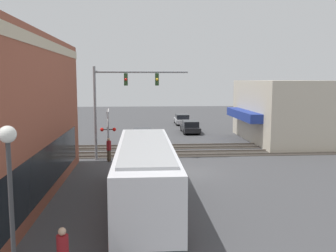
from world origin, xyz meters
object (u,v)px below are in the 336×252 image
Objects in this scene: city_bus at (145,171)px; parked_car_black at (190,127)px; crossing_signal at (108,129)px; parked_car_grey at (142,136)px; parked_car_silver at (182,120)px; streetlamp at (11,202)px; pedestrian_at_crossing at (109,149)px.

parked_car_black is (24.17, -5.40, -1.02)m from city_bus.
crossing_signal is 0.82× the size of parked_car_grey.
parked_car_silver is (32.27, -5.40, -1.03)m from city_bus.
parked_car_grey is at bearing -7.87° from streetlamp.
streetlamp is at bearing 167.45° from parked_car_silver.
crossing_signal reaches higher than parked_car_silver.
streetlamp is 1.09× the size of parked_car_silver.
parked_car_black reaches higher than parked_car_silver.
streetlamp is (-18.21, 0.93, 0.59)m from crossing_signal.
parked_car_silver is at bearing -12.55° from streetlamp.
city_bus is 6.61× the size of pedestrian_at_crossing.
pedestrian_at_crossing is at bearing 161.86° from parked_car_grey.
crossing_signal is 23.30m from parked_car_silver.
city_bus is at bearing -165.85° from pedestrian_at_crossing.
parked_car_silver is (8.10, 0.00, -0.01)m from parked_car_black.
streetlamp reaches higher than parked_car_grey.
streetlamp reaches higher than pedestrian_at_crossing.
parked_car_grey is 1.01× the size of parked_car_black.
pedestrian_at_crossing is (-7.68, 2.52, 0.24)m from parked_car_grey.
city_bus is 2.37× the size of streetlamp.
parked_car_silver is at bearing -9.50° from city_bus.
streetlamp is at bearing 164.40° from parked_car_black.
streetlamp is 1.05× the size of parked_car_black.
streetlamp is at bearing 172.13° from parked_car_grey.
crossing_signal is at bearing 8.11° from pedestrian_at_crossing.
crossing_signal is at bearing 149.83° from parked_car_black.
pedestrian_at_crossing reaches higher than parked_car_black.
crossing_signal is at bearing 159.91° from parked_car_silver.
city_bus is at bearing 167.41° from parked_car_black.
streetlamp reaches higher than city_bus.
crossing_signal is 7.84m from parked_car_grey.
city_bus reaches higher than parked_car_grey.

